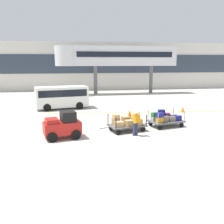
{
  "coord_description": "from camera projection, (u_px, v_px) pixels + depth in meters",
  "views": [
    {
      "loc": [
        -3.41,
        -15.04,
        4.43
      ],
      "look_at": [
        -0.85,
        0.58,
        1.3
      ],
      "focal_mm": 41.13,
      "sensor_mm": 36.0,
      "label": 1
    }
  ],
  "objects": [
    {
      "name": "safety_cone_far",
      "position": [
        183.0,
        109.0,
        22.66
      ],
      "size": [
        0.36,
        0.36,
        0.55
      ],
      "primitive_type": "cone",
      "color": "orange",
      "rests_on": "ground_plane"
    },
    {
      "name": "baggage_tug",
      "position": [
        63.0,
        126.0,
        14.92
      ],
      "size": [
        2.3,
        1.64,
        1.58
      ],
      "color": "red",
      "rests_on": "ground_plane"
    },
    {
      "name": "baggage_cart_lead",
      "position": [
        127.0,
        123.0,
        16.53
      ],
      "size": [
        3.09,
        1.89,
        1.1
      ],
      "color": "#4C4C4F",
      "rests_on": "ground_plane"
    },
    {
      "name": "safety_cone_near",
      "position": [
        130.0,
        113.0,
        20.85
      ],
      "size": [
        0.36,
        0.36,
        0.55
      ],
      "primitive_type": "cone",
      "color": "#EA590F",
      "rests_on": "ground_plane"
    },
    {
      "name": "baggage_cart_middle",
      "position": [
        165.0,
        119.0,
        17.67
      ],
      "size": [
        3.09,
        1.89,
        1.14
      ],
      "color": "#4C4C4F",
      "rests_on": "ground_plane"
    },
    {
      "name": "baggage_handler",
      "position": [
        136.0,
        122.0,
        15.38
      ],
      "size": [
        0.54,
        0.55,
        1.56
      ],
      "color": "#2D334C",
      "rests_on": "ground_plane"
    },
    {
      "name": "ground_plane",
      "position": [
        127.0,
        134.0,
        15.96
      ],
      "size": [
        120.0,
        120.0,
        0.0
      ],
      "primitive_type": "plane",
      "color": "#B2ADA0"
    },
    {
      "name": "jet_bridge",
      "position": [
        112.0,
        57.0,
        34.69
      ],
      "size": [
        16.4,
        3.0,
        6.42
      ],
      "color": "silver",
      "rests_on": "ground_plane"
    },
    {
      "name": "apron_lead_line",
      "position": [
        152.0,
        112.0,
        22.72
      ],
      "size": [
        18.69,
        1.85,
        0.01
      ],
      "primitive_type": "cube",
      "rotation": [
        0.0,
        0.0,
        -0.09
      ],
      "color": "yellow",
      "rests_on": "ground_plane"
    },
    {
      "name": "shuttle_van",
      "position": [
        62.0,
        96.0,
        24.25
      ],
      "size": [
        5.08,
        2.8,
        2.1
      ],
      "color": "white",
      "rests_on": "ground_plane"
    },
    {
      "name": "terminal_building",
      "position": [
        91.0,
        66.0,
        40.39
      ],
      "size": [
        56.34,
        2.51,
        7.34
      ],
      "color": "beige",
      "rests_on": "ground_plane"
    }
  ]
}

